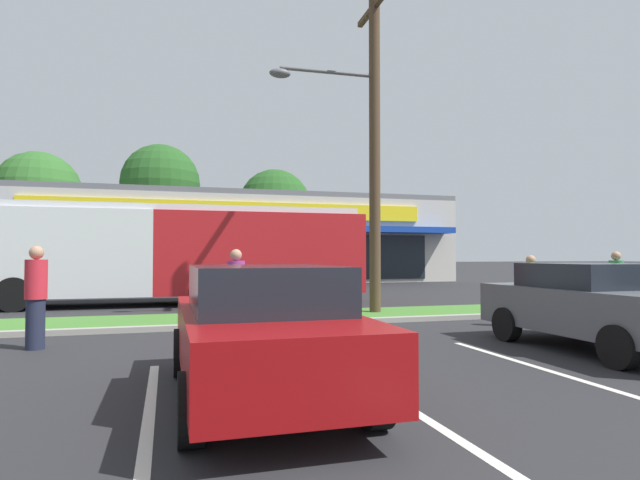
% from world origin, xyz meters
% --- Properties ---
extents(grass_median, '(56.00, 2.20, 0.12)m').
position_xyz_m(grass_median, '(0.00, 14.00, 0.06)').
color(grass_median, '#427A2D').
rests_on(grass_median, ground_plane).
extents(curb_lip, '(56.00, 0.24, 0.12)m').
position_xyz_m(curb_lip, '(0.00, 12.78, 0.06)').
color(curb_lip, '#99968C').
rests_on(curb_lip, ground_plane).
extents(parking_stripe_1, '(0.12, 4.80, 0.01)m').
position_xyz_m(parking_stripe_1, '(-3.14, 6.70, 0.00)').
color(parking_stripe_1, silver).
rests_on(parking_stripe_1, ground_plane).
extents(parking_stripe_2, '(0.12, 4.80, 0.01)m').
position_xyz_m(parking_stripe_2, '(-0.50, 5.74, 0.00)').
color(parking_stripe_2, silver).
rests_on(parking_stripe_2, ground_plane).
extents(parking_stripe_3, '(0.12, 4.80, 0.01)m').
position_xyz_m(parking_stripe_3, '(2.20, 7.24, 0.00)').
color(parking_stripe_3, silver).
rests_on(parking_stripe_3, ground_plane).
extents(storefront_building, '(27.45, 13.10, 5.37)m').
position_xyz_m(storefront_building, '(0.71, 35.87, 2.69)').
color(storefront_building, '#BCB7AD').
rests_on(storefront_building, ground_plane).
extents(tree_left, '(5.96, 5.96, 9.04)m').
position_xyz_m(tree_left, '(-11.90, 42.36, 6.05)').
color(tree_left, '#473323').
rests_on(tree_left, ground_plane).
extents(tree_mid_left, '(5.94, 5.94, 10.12)m').
position_xyz_m(tree_mid_left, '(-3.53, 42.72, 7.13)').
color(tree_mid_left, '#473323').
rests_on(tree_mid_left, ground_plane).
extents(tree_mid, '(5.75, 5.75, 8.58)m').
position_xyz_m(tree_mid, '(5.34, 42.48, 5.69)').
color(tree_mid, '#473323').
rests_on(tree_mid, ground_plane).
extents(utility_pole, '(3.03, 2.40, 9.01)m').
position_xyz_m(utility_pole, '(2.22, 14.06, 4.84)').
color(utility_pole, '#4C3826').
rests_on(utility_pole, ground_plane).
extents(city_bus, '(12.77, 2.73, 3.25)m').
position_xyz_m(city_bus, '(-2.77, 19.11, 1.77)').
color(city_bus, '#AD191E').
rests_on(city_bus, ground_plane).
extents(car_1, '(1.97, 4.15, 1.49)m').
position_xyz_m(car_1, '(4.10, 8.32, 0.78)').
color(car_1, '#515459').
rests_on(car_1, ground_plane).
extents(car_2, '(1.89, 4.35, 1.51)m').
position_xyz_m(car_2, '(-1.94, 6.91, 0.77)').
color(car_2, maroon).
rests_on(car_2, ground_plane).
extents(car_4, '(4.63, 1.97, 1.53)m').
position_xyz_m(car_4, '(-6.20, 24.14, 0.78)').
color(car_4, black).
rests_on(car_4, ground_plane).
extents(pedestrian_near_bench, '(0.35, 0.35, 1.75)m').
position_xyz_m(pedestrian_near_bench, '(-1.65, 11.55, 0.88)').
color(pedestrian_near_bench, black).
rests_on(pedestrian_near_bench, ground_plane).
extents(pedestrian_by_pole, '(0.36, 0.36, 1.80)m').
position_xyz_m(pedestrian_by_pole, '(-5.17, 11.13, 0.90)').
color(pedestrian_by_pole, '#1E2338').
rests_on(pedestrian_by_pole, ground_plane).
extents(pedestrian_mid, '(0.33, 0.33, 1.63)m').
position_xyz_m(pedestrian_mid, '(5.00, 11.11, 0.82)').
color(pedestrian_mid, black).
rests_on(pedestrian_mid, ground_plane).
extents(pedestrian_far, '(0.35, 0.35, 1.73)m').
position_xyz_m(pedestrian_far, '(8.06, 11.72, 0.87)').
color(pedestrian_far, black).
rests_on(pedestrian_far, ground_plane).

